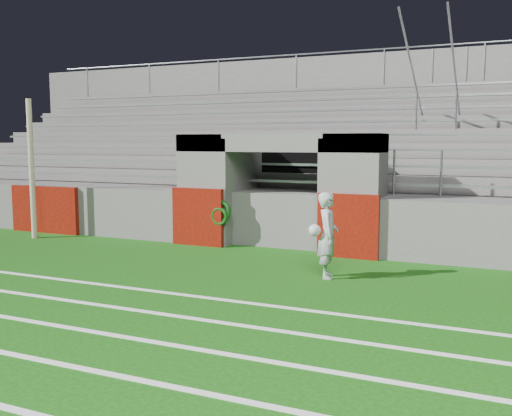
% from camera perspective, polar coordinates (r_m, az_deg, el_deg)
% --- Properties ---
extents(ground, '(90.00, 90.00, 0.00)m').
position_cam_1_polar(ground, '(10.16, -5.19, -7.20)').
color(ground, '#12480C').
rests_on(ground, ground).
extents(field_post, '(0.13, 0.13, 3.49)m').
position_cam_1_polar(field_post, '(15.38, -21.53, 3.63)').
color(field_post, '#C0AC8F').
rests_on(field_post, ground).
extents(stadium_structure, '(26.00, 8.48, 5.42)m').
position_cam_1_polar(stadium_structure, '(17.29, 7.72, 3.48)').
color(stadium_structure, '#585654').
rests_on(stadium_structure, ground).
extents(goalkeeper_with_ball, '(0.57, 0.65, 1.54)m').
position_cam_1_polar(goalkeeper_with_ball, '(10.23, 7.16, -2.70)').
color(goalkeeper_with_ball, '#A5AAAF').
rests_on(goalkeeper_with_ball, ground).
extents(hose_coil, '(0.55, 0.14, 0.60)m').
position_cam_1_polar(hose_coil, '(13.13, -3.63, -0.52)').
color(hose_coil, '#0C3D0D').
rests_on(hose_coil, ground).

